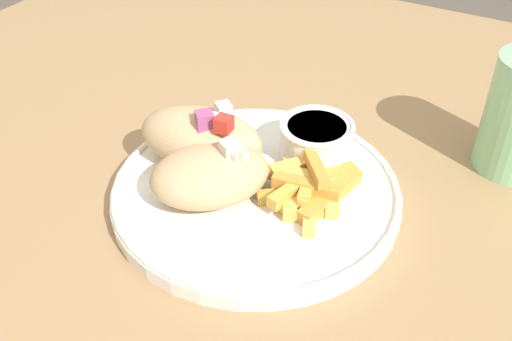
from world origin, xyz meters
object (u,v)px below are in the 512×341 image
object	(u,v)px
pita_sandwich_near	(211,174)
fries_pile	(309,184)
pita_sandwich_far	(201,138)
plate	(256,191)
sauce_ramekin	(316,139)

from	to	relation	value
pita_sandwich_near	fries_pile	distance (m)	0.09
pita_sandwich_near	pita_sandwich_far	world-z (taller)	pita_sandwich_far
pita_sandwich_near	fries_pile	size ratio (longest dim) A/B	1.20
plate	pita_sandwich_far	size ratio (longest dim) A/B	2.04
pita_sandwich_near	pita_sandwich_far	bearing A→B (deg)	84.51
fries_pile	sauce_ramekin	xyz separation A→B (m)	(-0.02, 0.05, 0.01)
plate	fries_pile	size ratio (longest dim) A/B	2.43
sauce_ramekin	pita_sandwich_near	bearing A→B (deg)	-119.48
fries_pile	pita_sandwich_near	bearing A→B (deg)	-147.44
plate	sauce_ramekin	xyz separation A→B (m)	(0.03, 0.07, 0.03)
pita_sandwich_near	plate	bearing A→B (deg)	-3.05
plate	pita_sandwich_far	world-z (taller)	pita_sandwich_far
pita_sandwich_near	fries_pile	bearing A→B (deg)	-15.65
pita_sandwich_near	sauce_ramekin	bearing A→B (deg)	12.30
pita_sandwich_far	fries_pile	size ratio (longest dim) A/B	1.19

